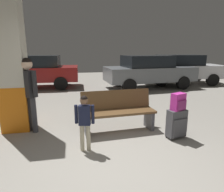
{
  "coord_description": "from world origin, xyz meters",
  "views": [
    {
      "loc": [
        -0.54,
        -2.54,
        1.78
      ],
      "look_at": [
        0.22,
        1.3,
        0.85
      ],
      "focal_mm": 31.54,
      "sensor_mm": 36.0,
      "label": 1
    }
  ],
  "objects_px": {
    "backpack_bright": "(178,102)",
    "child": "(85,118)",
    "adult": "(29,87)",
    "parked_car_far": "(34,71)",
    "bench": "(118,111)",
    "parked_car_near": "(149,71)",
    "suitcase": "(177,123)",
    "structural_pillar": "(11,59)",
    "parked_car_side": "(181,68)"
  },
  "relations": [
    {
      "from": "backpack_bright",
      "to": "parked_car_far",
      "type": "xyz_separation_m",
      "value": [
        -3.79,
        6.36,
        0.03
      ]
    },
    {
      "from": "suitcase",
      "to": "parked_car_far",
      "type": "xyz_separation_m",
      "value": [
        -3.79,
        6.36,
        0.48
      ]
    },
    {
      "from": "child",
      "to": "parked_car_side",
      "type": "xyz_separation_m",
      "value": [
        5.42,
        6.23,
        0.18
      ]
    },
    {
      "from": "adult",
      "to": "suitcase",
      "type": "bearing_deg",
      "value": -18.0
    },
    {
      "from": "parked_car_far",
      "to": "parked_car_near",
      "type": "distance_m",
      "value": 5.37
    },
    {
      "from": "suitcase",
      "to": "parked_car_far",
      "type": "height_order",
      "value": "parked_car_far"
    },
    {
      "from": "structural_pillar",
      "to": "suitcase",
      "type": "height_order",
      "value": "structural_pillar"
    },
    {
      "from": "suitcase",
      "to": "parked_car_side",
      "type": "xyz_separation_m",
      "value": [
        3.57,
        6.08,
        0.48
      ]
    },
    {
      "from": "parked_car_far",
      "to": "parked_car_near",
      "type": "bearing_deg",
      "value": -11.51
    },
    {
      "from": "backpack_bright",
      "to": "adult",
      "type": "xyz_separation_m",
      "value": [
        -2.95,
        0.96,
        0.23
      ]
    },
    {
      "from": "parked_car_far",
      "to": "adult",
      "type": "bearing_deg",
      "value": -81.07
    },
    {
      "from": "suitcase",
      "to": "parked_car_near",
      "type": "distance_m",
      "value": 5.51
    },
    {
      "from": "adult",
      "to": "bench",
      "type": "bearing_deg",
      "value": -9.41
    },
    {
      "from": "parked_car_far",
      "to": "parked_car_near",
      "type": "height_order",
      "value": "same"
    },
    {
      "from": "parked_car_side",
      "to": "parked_car_near",
      "type": "height_order",
      "value": "same"
    },
    {
      "from": "structural_pillar",
      "to": "suitcase",
      "type": "distance_m",
      "value": 3.72
    },
    {
      "from": "backpack_bright",
      "to": "parked_car_near",
      "type": "xyz_separation_m",
      "value": [
        1.47,
        5.28,
        0.03
      ]
    },
    {
      "from": "backpack_bright",
      "to": "bench",
      "type": "bearing_deg",
      "value": 148.85
    },
    {
      "from": "suitcase",
      "to": "backpack_bright",
      "type": "distance_m",
      "value": 0.45
    },
    {
      "from": "bench",
      "to": "parked_car_side",
      "type": "relative_size",
      "value": 0.38
    },
    {
      "from": "adult",
      "to": "parked_car_far",
      "type": "distance_m",
      "value": 5.47
    },
    {
      "from": "bench",
      "to": "adult",
      "type": "height_order",
      "value": "adult"
    },
    {
      "from": "adult",
      "to": "parked_car_near",
      "type": "height_order",
      "value": "adult"
    },
    {
      "from": "parked_car_side",
      "to": "parked_car_near",
      "type": "relative_size",
      "value": 1.02
    },
    {
      "from": "backpack_bright",
      "to": "child",
      "type": "height_order",
      "value": "child"
    },
    {
      "from": "parked_car_side",
      "to": "backpack_bright",
      "type": "bearing_deg",
      "value": -120.38
    },
    {
      "from": "adult",
      "to": "parked_car_far",
      "type": "xyz_separation_m",
      "value": [
        -0.85,
        5.4,
        -0.19
      ]
    },
    {
      "from": "bench",
      "to": "parked_car_near",
      "type": "height_order",
      "value": "parked_car_near"
    },
    {
      "from": "adult",
      "to": "backpack_bright",
      "type": "bearing_deg",
      "value": -18.0
    },
    {
      "from": "suitcase",
      "to": "backpack_bright",
      "type": "relative_size",
      "value": 1.78
    },
    {
      "from": "backpack_bright",
      "to": "parked_car_far",
      "type": "relative_size",
      "value": 0.08
    },
    {
      "from": "parked_car_near",
      "to": "adult",
      "type": "bearing_deg",
      "value": -135.55
    },
    {
      "from": "structural_pillar",
      "to": "parked_car_side",
      "type": "xyz_separation_m",
      "value": [
        6.86,
        4.9,
        -0.77
      ]
    },
    {
      "from": "child",
      "to": "parked_car_side",
      "type": "distance_m",
      "value": 8.26
    },
    {
      "from": "parked_car_far",
      "to": "parked_car_side",
      "type": "bearing_deg",
      "value": -2.14
    },
    {
      "from": "parked_car_near",
      "to": "structural_pillar",
      "type": "bearing_deg",
      "value": -139.26
    },
    {
      "from": "child",
      "to": "parked_car_far",
      "type": "xyz_separation_m",
      "value": [
        -1.94,
        6.5,
        0.18
      ]
    },
    {
      "from": "backpack_bright",
      "to": "adult",
      "type": "relative_size",
      "value": 0.21
    },
    {
      "from": "bench",
      "to": "parked_car_far",
      "type": "distance_m",
      "value": 6.34
    },
    {
      "from": "parked_car_far",
      "to": "parked_car_side",
      "type": "xyz_separation_m",
      "value": [
        7.36,
        -0.28,
        0.0
      ]
    },
    {
      "from": "bench",
      "to": "child",
      "type": "bearing_deg",
      "value": -134.65
    },
    {
      "from": "adult",
      "to": "parked_car_far",
      "type": "relative_size",
      "value": 0.39
    },
    {
      "from": "adult",
      "to": "parked_car_near",
      "type": "xyz_separation_m",
      "value": [
        4.41,
        4.33,
        -0.19
      ]
    },
    {
      "from": "bench",
      "to": "adult",
      "type": "bearing_deg",
      "value": 170.59
    },
    {
      "from": "child",
      "to": "parked_car_near",
      "type": "bearing_deg",
      "value": 58.57
    },
    {
      "from": "child",
      "to": "parked_car_side",
      "type": "relative_size",
      "value": 0.24
    },
    {
      "from": "structural_pillar",
      "to": "bench",
      "type": "bearing_deg",
      "value": -13.47
    },
    {
      "from": "bench",
      "to": "parked_car_side",
      "type": "distance_m",
      "value": 7.15
    },
    {
      "from": "suitcase",
      "to": "adult",
      "type": "bearing_deg",
      "value": 162.0
    },
    {
      "from": "structural_pillar",
      "to": "parked_car_side",
      "type": "distance_m",
      "value": 8.47
    }
  ]
}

